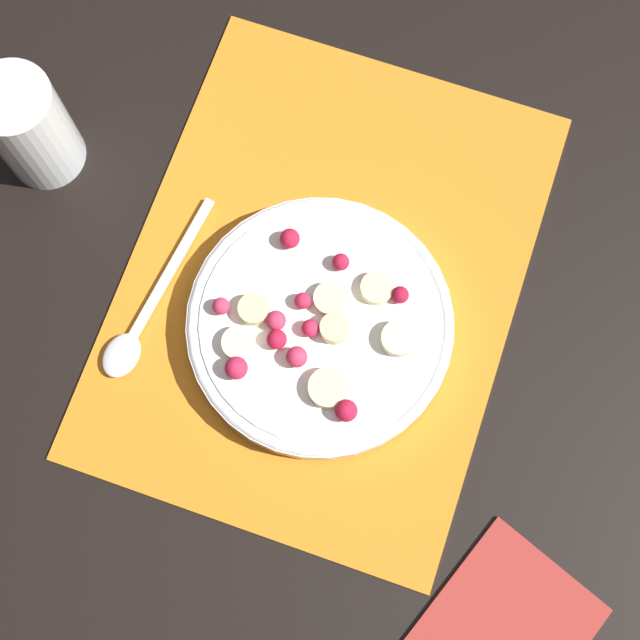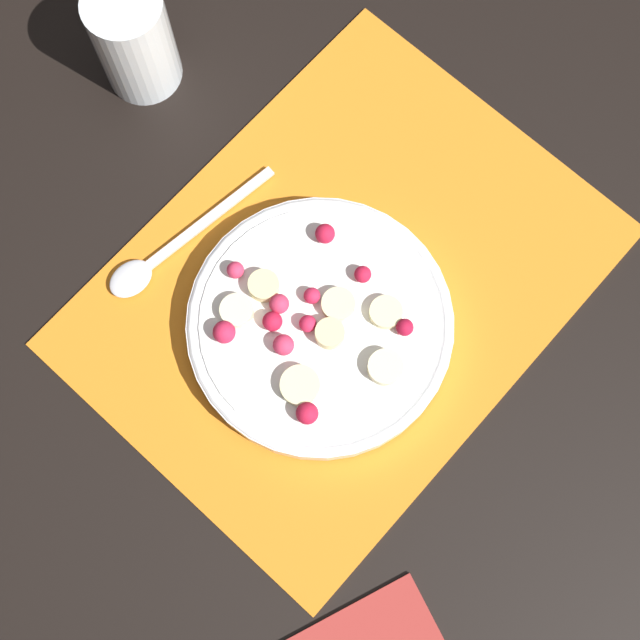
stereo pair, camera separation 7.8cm
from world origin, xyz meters
name	(u,v)px [view 1 (the left image)]	position (x,y,z in m)	size (l,w,h in m)	color
ground_plane	(322,282)	(0.00, 0.00, 0.00)	(3.00, 3.00, 0.00)	black
placemat	(322,281)	(0.00, 0.00, 0.00)	(0.47, 0.35, 0.01)	orange
fruit_bowl	(320,325)	(0.05, 0.01, 0.02)	(0.24, 0.24, 0.05)	white
spoon	(139,326)	(0.10, -0.14, 0.01)	(0.19, 0.05, 0.01)	silver
drinking_glass	(30,128)	(-0.04, -0.29, 0.06)	(0.07, 0.07, 0.11)	white
napkin	(504,631)	(0.24, 0.25, 0.00)	(0.18, 0.17, 0.01)	#A3332D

